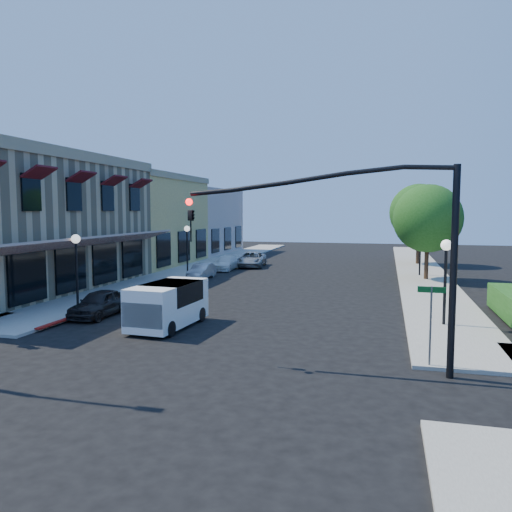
% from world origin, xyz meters
% --- Properties ---
extents(ground, '(120.00, 120.00, 0.00)m').
position_xyz_m(ground, '(0.00, 0.00, 0.00)').
color(ground, black).
rests_on(ground, ground).
extents(sidewalk_left, '(3.50, 50.00, 0.12)m').
position_xyz_m(sidewalk_left, '(-8.75, 27.00, 0.06)').
color(sidewalk_left, gray).
rests_on(sidewalk_left, ground).
extents(sidewalk_right, '(3.50, 50.00, 0.12)m').
position_xyz_m(sidewalk_right, '(8.75, 27.00, 0.06)').
color(sidewalk_right, gray).
rests_on(sidewalk_right, ground).
extents(curb_red_strip, '(0.25, 10.00, 0.06)m').
position_xyz_m(curb_red_strip, '(-6.90, 8.00, 0.00)').
color(curb_red_strip, maroon).
rests_on(curb_red_strip, ground).
extents(corner_brick_building, '(11.77, 18.20, 8.10)m').
position_xyz_m(corner_brick_building, '(-15.45, 11.00, 4.01)').
color(corner_brick_building, tan).
rests_on(corner_brick_building, ground).
extents(yellow_stucco_building, '(10.00, 12.00, 7.60)m').
position_xyz_m(yellow_stucco_building, '(-15.50, 26.00, 3.80)').
color(yellow_stucco_building, tan).
rests_on(yellow_stucco_building, ground).
extents(pink_stucco_building, '(10.00, 12.00, 7.00)m').
position_xyz_m(pink_stucco_building, '(-15.50, 38.00, 3.50)').
color(pink_stucco_building, beige).
rests_on(pink_stucco_building, ground).
extents(street_tree_a, '(4.56, 4.56, 6.48)m').
position_xyz_m(street_tree_a, '(8.80, 22.00, 4.19)').
color(street_tree_a, '#332414').
rests_on(street_tree_a, ground).
extents(street_tree_b, '(4.94, 4.94, 7.02)m').
position_xyz_m(street_tree_b, '(8.80, 32.00, 4.54)').
color(street_tree_b, '#332414').
rests_on(street_tree_b, ground).
extents(signal_mast_arm, '(8.01, 0.39, 6.00)m').
position_xyz_m(signal_mast_arm, '(5.86, 1.50, 4.09)').
color(signal_mast_arm, black).
rests_on(signal_mast_arm, ground).
extents(street_name_sign, '(0.80, 0.06, 2.50)m').
position_xyz_m(street_name_sign, '(7.50, 2.20, 1.70)').
color(street_name_sign, '#595B5E').
rests_on(street_name_sign, ground).
extents(lamppost_left_near, '(0.44, 0.44, 3.57)m').
position_xyz_m(lamppost_left_near, '(-8.50, 8.00, 2.74)').
color(lamppost_left_near, black).
rests_on(lamppost_left_near, ground).
extents(lamppost_left_far, '(0.44, 0.44, 3.57)m').
position_xyz_m(lamppost_left_far, '(-8.50, 22.00, 2.74)').
color(lamppost_left_far, black).
rests_on(lamppost_left_far, ground).
extents(lamppost_right_near, '(0.44, 0.44, 3.57)m').
position_xyz_m(lamppost_right_near, '(8.50, 8.00, 2.74)').
color(lamppost_right_near, black).
rests_on(lamppost_right_near, ground).
extents(lamppost_right_far, '(0.44, 0.44, 3.57)m').
position_xyz_m(lamppost_right_far, '(8.50, 24.00, 2.74)').
color(lamppost_right_far, black).
rests_on(lamppost_right_far, ground).
extents(white_van, '(2.00, 4.16, 1.80)m').
position_xyz_m(white_van, '(-2.33, 5.10, 1.04)').
color(white_van, white).
rests_on(white_van, ground).
extents(parked_car_a, '(1.41, 3.49, 1.19)m').
position_xyz_m(parked_car_a, '(-6.20, 6.28, 0.59)').
color(parked_car_a, black).
rests_on(parked_car_a, ground).
extents(parked_car_b, '(1.19, 3.25, 1.06)m').
position_xyz_m(parked_car_b, '(-6.20, 19.00, 0.53)').
color(parked_car_b, '#B0B2B6').
rests_on(parked_car_b, ground).
extents(parked_car_c, '(1.57, 3.84, 1.11)m').
position_xyz_m(parked_car_c, '(-6.20, 24.28, 0.56)').
color(parked_car_c, white).
rests_on(parked_car_c, ground).
extents(parked_car_d, '(2.59, 4.72, 1.25)m').
position_xyz_m(parked_car_d, '(-4.80, 27.07, 0.63)').
color(parked_car_d, gray).
rests_on(parked_car_d, ground).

